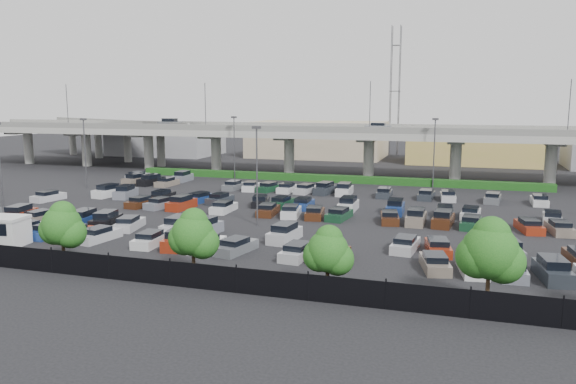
{
  "coord_description": "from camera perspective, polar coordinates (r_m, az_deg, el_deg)",
  "views": [
    {
      "loc": [
        20.2,
        -61.58,
        12.86
      ],
      "look_at": [
        0.29,
        1.74,
        2.0
      ],
      "focal_mm": 35.0,
      "sensor_mm": 36.0,
      "label": 1
    }
  ],
  "objects": [
    {
      "name": "light_poles",
      "position": [
        68.4,
        -3.47,
        3.72
      ],
      "size": [
        66.9,
        48.38,
        10.3
      ],
      "color": "#454549",
      "rests_on": "ground"
    },
    {
      "name": "on_ramp",
      "position": [
        127.32,
        -17.28,
        6.17
      ],
      "size": [
        50.93,
        30.13,
        8.8
      ],
      "color": "gray",
      "rests_on": "ground"
    },
    {
      "name": "overpass",
      "position": [
        95.98,
        5.14,
        5.74
      ],
      "size": [
        150.0,
        13.0,
        15.8
      ],
      "color": "gray",
      "rests_on": "ground"
    },
    {
      "name": "distant_buildings",
      "position": [
        123.98,
        13.84,
        4.81
      ],
      "size": [
        138.0,
        24.0,
        9.0
      ],
      "color": "gray",
      "rests_on": "ground"
    },
    {
      "name": "comm_tower",
      "position": [
        136.57,
        10.81,
        10.28
      ],
      "size": [
        2.4,
        2.4,
        30.0
      ],
      "color": "#454549",
      "rests_on": "ground"
    },
    {
      "name": "parked_cars",
      "position": [
        62.93,
        -3.05,
        -1.95
      ],
      "size": [
        62.93,
        41.61,
        1.67
      ],
      "color": "#5C5F64",
      "rests_on": "ground"
    },
    {
      "name": "ground",
      "position": [
        66.07,
        -0.69,
        -1.93
      ],
      "size": [
        280.0,
        280.0,
        0.0
      ],
      "primitive_type": "plane",
      "color": "black"
    },
    {
      "name": "fence",
      "position": [
        41.0,
        -13.17,
        -7.92
      ],
      "size": [
        70.0,
        0.1,
        2.0
      ],
      "color": "black",
      "rests_on": "ground"
    },
    {
      "name": "hedge",
      "position": [
        89.75,
        4.28,
        1.38
      ],
      "size": [
        66.0,
        1.6,
        1.1
      ],
      "primitive_type": "cube",
      "color": "#143710",
      "rests_on": "ground"
    },
    {
      "name": "tree_row",
      "position": [
        41.18,
        -11.35,
        -4.0
      ],
      "size": [
        65.07,
        3.66,
        5.94
      ],
      "color": "#332316",
      "rests_on": "ground"
    }
  ]
}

